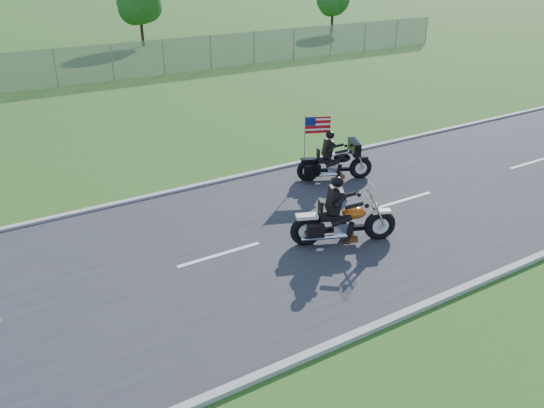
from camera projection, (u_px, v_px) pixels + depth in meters
ground at (289, 236)px, 13.88m from camera, size 420.00×420.00×0.00m
road at (289, 235)px, 13.87m from camera, size 120.00×8.00×0.04m
curb_north at (221, 181)px, 16.99m from camera, size 120.00×0.18×0.12m
curb_south at (395, 318)px, 10.73m from camera, size 120.00×0.18×0.12m
tree_fence_near at (140, 4)px, 38.55m from camera, size 3.52×3.28×4.75m
tree_fence_far at (333, 1)px, 44.46m from camera, size 3.08×2.87×4.20m
motorcycle_lead at (342, 222)px, 13.30m from camera, size 2.63×1.34×1.85m
motorcycle_follow at (335, 164)px, 16.91m from camera, size 2.35×1.29×2.06m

